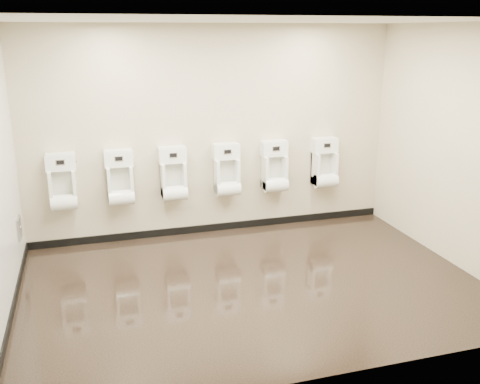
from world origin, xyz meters
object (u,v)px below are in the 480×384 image
at_px(urinal_0, 63,186).
at_px(urinal_4, 275,170).
at_px(access_panel, 19,228).
at_px(urinal_1, 120,182).
at_px(urinal_3, 227,174).
at_px(urinal_5, 325,166).
at_px(urinal_2, 173,178).

height_order(urinal_0, urinal_4, same).
bearing_deg(urinal_4, access_panel, -172.65).
xyz_separation_m(access_panel, urinal_1, (1.21, 0.43, 0.35)).
bearing_deg(urinal_4, urinal_3, 180.00).
height_order(access_panel, urinal_4, urinal_4).
distance_m(access_panel, urinal_5, 4.11).
xyz_separation_m(urinal_1, urinal_2, (0.69, 0.00, 0.00)).
xyz_separation_m(urinal_1, urinal_3, (1.42, 0.00, 0.00)).
height_order(urinal_0, urinal_3, same).
distance_m(urinal_2, urinal_5, 2.17).
bearing_deg(urinal_4, urinal_5, 0.00).
bearing_deg(urinal_1, urinal_4, 0.00).
distance_m(urinal_0, urinal_1, 0.70).
bearing_deg(urinal_1, urinal_2, 0.00).
bearing_deg(urinal_5, urinal_3, 180.00).
bearing_deg(urinal_1, urinal_3, 0.00).
relative_size(urinal_2, urinal_5, 1.00).
height_order(urinal_2, urinal_3, same).
bearing_deg(urinal_2, access_panel, -167.32).
xyz_separation_m(urinal_2, urinal_5, (2.17, 0.00, 0.00)).
bearing_deg(access_panel, urinal_0, 40.05).
height_order(urinal_1, urinal_2, same).
relative_size(urinal_0, urinal_2, 1.00).
bearing_deg(urinal_3, urinal_0, 180.00).
distance_m(urinal_0, urinal_2, 1.39).
distance_m(urinal_0, urinal_3, 2.12).
height_order(urinal_0, urinal_5, same).
xyz_separation_m(urinal_1, urinal_5, (2.86, 0.00, 0.00)).
bearing_deg(urinal_5, access_panel, -174.01).
xyz_separation_m(urinal_1, urinal_4, (2.10, 0.00, 0.00)).
distance_m(urinal_1, urinal_2, 0.69).
bearing_deg(urinal_5, urinal_1, 180.00).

